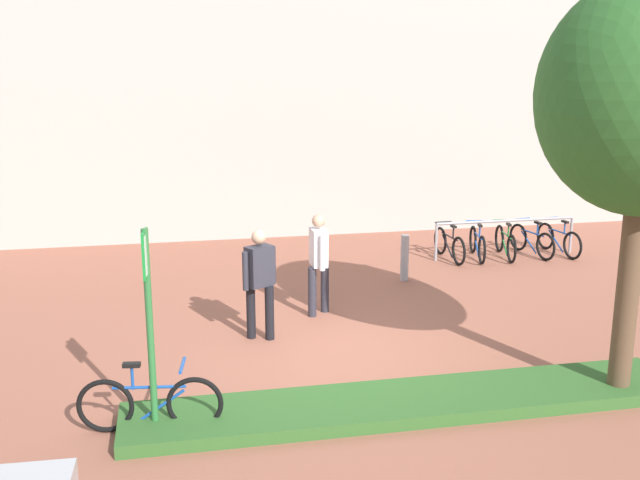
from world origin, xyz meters
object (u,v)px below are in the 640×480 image
object	(u,v)px
bollard_steel	(405,258)
person_suited_navy	(260,277)
parking_sign_post	(148,302)
bike_at_sign	(150,403)
person_shirt_white	(319,258)
bike_rack_cluster	(505,241)

from	to	relation	value
bollard_steel	person_suited_navy	distance (m)	4.04
parking_sign_post	bollard_steel	world-z (taller)	parking_sign_post
parking_sign_post	person_suited_navy	bearing A→B (deg)	60.23
parking_sign_post	bike_at_sign	size ratio (longest dim) A/B	1.45
parking_sign_post	person_shirt_white	bearing A→B (deg)	54.02
bike_at_sign	person_shirt_white	distance (m)	4.56
parking_sign_post	bike_at_sign	xyz separation A→B (m)	(-0.05, 0.05, -1.24)
bike_rack_cluster	person_shirt_white	bearing A→B (deg)	-148.86
person_suited_navy	person_shirt_white	bearing A→B (deg)	40.47
bike_rack_cluster	person_suited_navy	size ratio (longest dim) A/B	1.87
bike_rack_cluster	person_suited_navy	xyz separation A→B (m)	(-5.79, -3.77, 0.64)
parking_sign_post	person_suited_navy	distance (m)	3.19
bike_rack_cluster	person_shirt_white	distance (m)	5.51
parking_sign_post	bollard_steel	bearing A→B (deg)	48.27
bollard_steel	person_shirt_white	distance (m)	2.62
person_shirt_white	person_suited_navy	bearing A→B (deg)	-139.53
person_suited_navy	person_shirt_white	size ratio (longest dim) A/B	1.00
parking_sign_post	bike_at_sign	distance (m)	1.24
parking_sign_post	bike_rack_cluster	size ratio (longest dim) A/B	0.75
bike_at_sign	bollard_steel	world-z (taller)	bollard_steel
bike_at_sign	person_suited_navy	distance (m)	3.18
person_suited_navy	person_shirt_white	world-z (taller)	same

